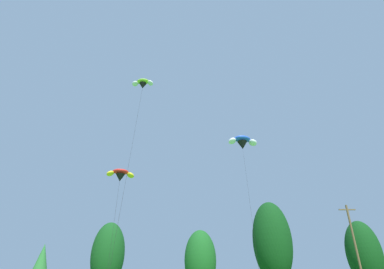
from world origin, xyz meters
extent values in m
cone|color=#2D7033|center=(-22.54, 47.04, 5.56)|extent=(3.54, 3.54, 6.53)
ellipsoid|color=#144719|center=(-13.87, 50.66, 7.70)|extent=(5.22, 5.22, 9.95)
ellipsoid|color=#19561E|center=(0.71, 48.13, 6.72)|extent=(4.79, 4.79, 8.68)
ellipsoid|color=#0F3D14|center=(11.95, 48.09, 9.43)|extent=(5.99, 5.99, 12.18)
ellipsoid|color=#0F3D14|center=(26.31, 48.78, 7.72)|extent=(5.23, 5.23, 9.98)
cylinder|color=brown|center=(19.63, 38.27, 6.31)|extent=(0.26, 0.26, 12.61)
cube|color=brown|center=(19.63, 38.27, 12.01)|extent=(2.20, 0.14, 0.14)
ellipsoid|color=#93D633|center=(-6.89, 28.57, 25.04)|extent=(1.56, 1.07, 0.66)
ellipsoid|color=white|center=(-5.96, 28.49, 24.78)|extent=(0.82, 0.85, 0.81)
ellipsoid|color=white|center=(-7.81, 28.66, 24.78)|extent=(0.93, 0.87, 0.81)
cone|color=black|center=(-6.88, 28.66, 24.47)|extent=(0.91, 0.91, 0.71)
cylinder|color=black|center=(-6.34, 22.69, 12.87)|extent=(1.10, 11.94, 22.50)
ellipsoid|color=blue|center=(5.55, 33.14, 19.67)|extent=(2.32, 1.58, 1.02)
ellipsoid|color=white|center=(6.88, 33.36, 19.28)|extent=(1.38, 1.23, 1.22)
ellipsoid|color=white|center=(4.21, 32.93, 19.28)|extent=(1.18, 1.21, 1.22)
cone|color=black|center=(5.53, 33.25, 18.83)|extent=(1.39, 1.39, 1.04)
cylinder|color=black|center=(4.94, 29.04, 9.97)|extent=(1.18, 8.43, 16.70)
ellipsoid|color=red|center=(-7.89, 26.67, 12.77)|extent=(1.68, 1.22, 0.63)
ellipsoid|color=yellow|center=(-6.97, 26.90, 12.50)|extent=(0.99, 0.91, 0.79)
ellipsoid|color=yellow|center=(-8.82, 26.43, 12.50)|extent=(0.92, 0.87, 0.79)
cone|color=black|center=(-7.91, 26.74, 12.18)|extent=(1.04, 1.04, 0.73)
cylinder|color=black|center=(-6.85, 21.73, 6.72)|extent=(2.14, 10.03, 10.20)
camera|label=1|loc=(-1.55, -1.37, 2.42)|focal=28.55mm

